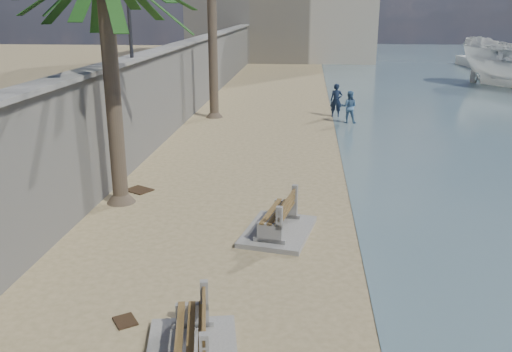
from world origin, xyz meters
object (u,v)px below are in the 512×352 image
object	(u,v)px
bench_far	(278,218)
yacht_far	(490,65)
bench_near	(191,339)
person_b	(349,105)
person_a	(336,98)

from	to	relation	value
bench_far	yacht_far	bearing A→B (deg)	66.29
bench_near	yacht_far	bearing A→B (deg)	67.60
bench_far	bench_near	bearing A→B (deg)	-101.99
bench_near	person_b	bearing A→B (deg)	78.75
bench_near	person_a	size ratio (longest dim) A/B	1.23
bench_far	person_b	xyz separation A→B (m)	(2.57, 13.26, 0.44)
bench_near	person_a	bearing A→B (deg)	81.04
yacht_far	bench_near	bearing A→B (deg)	150.33
bench_far	yacht_far	world-z (taller)	yacht_far
bench_near	yacht_far	world-z (taller)	yacht_far
yacht_far	bench_far	bearing A→B (deg)	149.03
person_b	bench_near	bearing A→B (deg)	86.26
bench_far	person_a	xyz separation A→B (m)	(2.04, 14.70, 0.53)
bench_far	yacht_far	size ratio (longest dim) A/B	0.27
person_a	person_b	xyz separation A→B (m)	(0.53, -1.44, -0.10)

